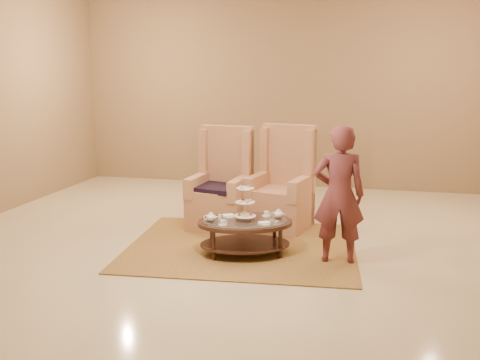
% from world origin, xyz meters
% --- Properties ---
extents(ground, '(8.00, 8.00, 0.00)m').
position_xyz_m(ground, '(0.00, 0.00, 0.00)').
color(ground, beige).
rests_on(ground, ground).
extents(ceiling, '(8.00, 8.00, 0.02)m').
position_xyz_m(ceiling, '(0.00, 0.00, 0.00)').
color(ceiling, beige).
rests_on(ceiling, ground).
extents(wall_back, '(8.00, 0.04, 3.50)m').
position_xyz_m(wall_back, '(0.00, 4.00, 1.75)').
color(wall_back, olive).
rests_on(wall_back, ground).
extents(rug, '(2.92, 2.50, 0.01)m').
position_xyz_m(rug, '(-0.04, 0.21, 0.01)').
color(rug, olive).
rests_on(rug, ground).
extents(tea_table, '(1.30, 1.08, 0.93)m').
position_xyz_m(tea_table, '(0.05, -0.04, 0.34)').
color(tea_table, black).
rests_on(tea_table, ground).
extents(armchair_left, '(0.82, 0.84, 1.38)m').
position_xyz_m(armchair_left, '(-0.53, 1.07, 0.47)').
color(armchair_left, tan).
rests_on(armchair_left, ground).
extents(armchair_right, '(0.91, 0.93, 1.40)m').
position_xyz_m(armchair_right, '(0.30, 1.24, 0.47)').
color(armchair_right, tan).
rests_on(armchair_right, ground).
extents(person, '(0.61, 0.44, 1.56)m').
position_xyz_m(person, '(1.12, -0.06, 0.78)').
color(person, '#5A2629').
rests_on(person, ground).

